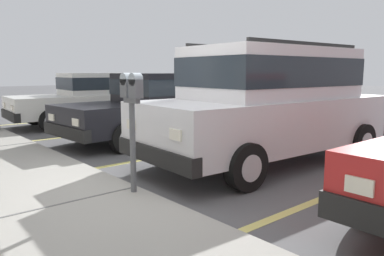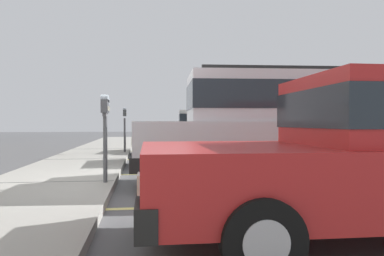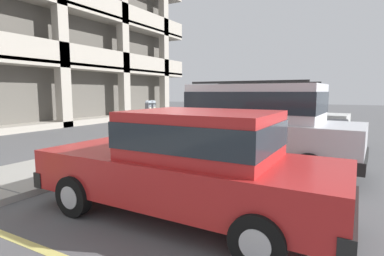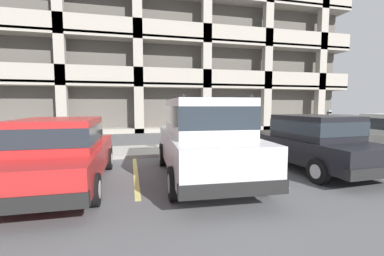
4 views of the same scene
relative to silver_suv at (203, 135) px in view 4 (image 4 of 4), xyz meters
The scene contains 10 objects.
ground_plane 2.77m from the silver_suv, 90.93° to the left, with size 80.00×80.00×0.10m.
sidewalk 3.96m from the silver_suv, 90.61° to the left, with size 40.00×2.20×0.12m.
parking_stall_lines 2.21m from the silver_suv, 35.54° to the left, with size 13.01×4.80×0.01m.
silver_suv is the anchor object (origin of this frame).
red_sedan 3.24m from the silver_suv, behind, with size 1.88×4.50×1.54m.
dark_hatchback 3.20m from the silver_suv, ahead, with size 2.01×4.57×1.54m.
parking_meter_near 2.88m from the silver_suv, 93.78° to the left, with size 0.35×0.12×1.45m.
parking_meter_far 6.89m from the silver_suv, 24.66° to the left, with size 0.15×0.12×1.50m.
parking_garage 17.42m from the silver_suv, 94.23° to the left, with size 32.00×10.00×16.25m.
fire_hydrant 5.97m from the silver_suv, 147.73° to the left, with size 0.30×0.30×0.70m.
Camera 4 is at (-1.73, -8.64, 1.82)m, focal length 24.00 mm.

